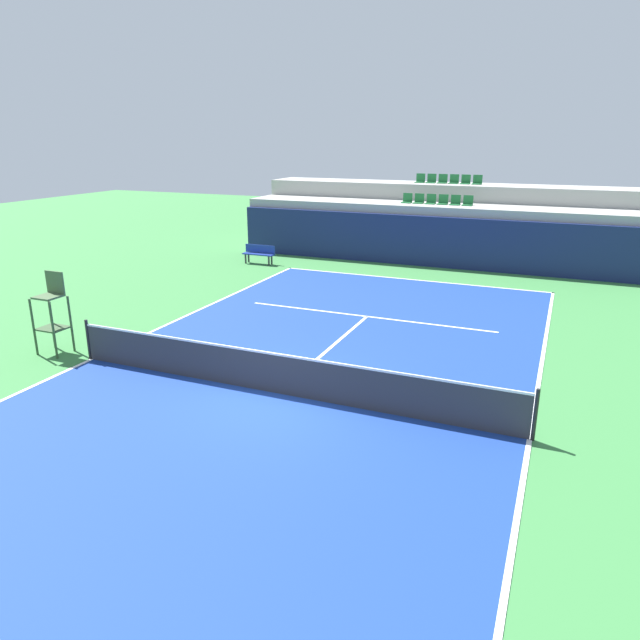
% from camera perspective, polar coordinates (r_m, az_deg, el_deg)
% --- Properties ---
extents(ground_plane, '(80.00, 80.00, 0.00)m').
position_cam_1_polar(ground_plane, '(13.41, -4.18, -7.18)').
color(ground_plane, '#387A3D').
extents(court_surface, '(11.00, 24.00, 0.01)m').
position_cam_1_polar(court_surface, '(13.40, -4.18, -7.16)').
color(court_surface, navy).
rests_on(court_surface, ground_plane).
extents(baseline_far, '(11.00, 0.10, 0.00)m').
position_cam_1_polar(baseline_far, '(24.09, 8.82, 3.94)').
color(baseline_far, white).
rests_on(baseline_far, court_surface).
extents(sideline_left, '(0.10, 24.00, 0.00)m').
position_cam_1_polar(sideline_left, '(16.45, -21.40, -3.57)').
color(sideline_left, white).
rests_on(sideline_left, court_surface).
extents(sideline_right, '(0.10, 24.00, 0.00)m').
position_cam_1_polar(sideline_right, '(12.16, 19.82, -10.92)').
color(sideline_right, white).
rests_on(sideline_right, court_surface).
extents(service_line_far, '(8.26, 0.10, 0.00)m').
position_cam_1_polar(service_line_far, '(18.94, 4.61, 0.35)').
color(service_line_far, white).
rests_on(service_line_far, court_surface).
extents(centre_service_line, '(0.10, 6.40, 0.00)m').
position_cam_1_polar(centre_service_line, '(16.09, 0.99, -2.76)').
color(centre_service_line, white).
rests_on(centre_service_line, court_surface).
extents(back_wall, '(18.20, 0.30, 2.23)m').
position_cam_1_polar(back_wall, '(26.61, 10.49, 7.57)').
color(back_wall, navy).
rests_on(back_wall, ground_plane).
extents(stands_tier_lower, '(18.20, 2.40, 2.61)m').
position_cam_1_polar(stands_tier_lower, '(27.88, 11.14, 8.38)').
color(stands_tier_lower, '#9E9E99').
rests_on(stands_tier_lower, ground_plane).
extents(stands_tier_upper, '(18.20, 2.40, 3.37)m').
position_cam_1_polar(stands_tier_upper, '(30.16, 12.17, 9.72)').
color(stands_tier_upper, '#9E9E99').
rests_on(stands_tier_upper, ground_plane).
extents(seating_row_lower, '(3.24, 0.44, 0.44)m').
position_cam_1_polar(seating_row_lower, '(27.79, 11.36, 11.32)').
color(seating_row_lower, '#1E6633').
rests_on(seating_row_lower, stands_tier_lower).
extents(seating_row_upper, '(3.24, 0.44, 0.44)m').
position_cam_1_polar(seating_row_upper, '(30.07, 12.43, 13.16)').
color(seating_row_upper, '#1E6633').
rests_on(seating_row_upper, stands_tier_upper).
extents(tennis_net, '(11.08, 0.08, 1.07)m').
position_cam_1_polar(tennis_net, '(13.20, -4.23, -5.18)').
color(tennis_net, black).
rests_on(tennis_net, court_surface).
extents(umpire_chair, '(0.76, 0.66, 2.20)m').
position_cam_1_polar(umpire_chair, '(17.01, -24.74, 0.87)').
color(umpire_chair, '#334C2D').
rests_on(umpire_chair, ground_plane).
extents(player_bench, '(1.50, 0.40, 0.85)m').
position_cam_1_polar(player_bench, '(26.92, -5.98, 6.56)').
color(player_bench, navy).
rests_on(player_bench, ground_plane).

